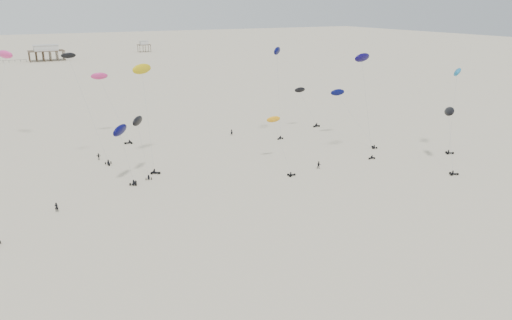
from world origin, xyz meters
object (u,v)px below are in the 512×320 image
rig_4 (144,85)px  spectator_0 (57,212)px  pavilion_small (144,47)px  pavilion_main (46,54)px

rig_4 → spectator_0: rig_4 is taller
pavilion_small → spectator_0: bearing=-108.5°
spectator_0 → pavilion_main: bearing=-80.2°
pavilion_small → spectator_0: size_ratio=4.45×
rig_4 → pavilion_small: bearing=-152.8°
rig_4 → pavilion_main: bearing=-137.9°
rig_4 → spectator_0: 35.50m
pavilion_small → spectator_0: 298.15m
rig_4 → spectator_0: (-22.50, -21.23, -17.42)m
pavilion_small → rig_4: 271.63m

